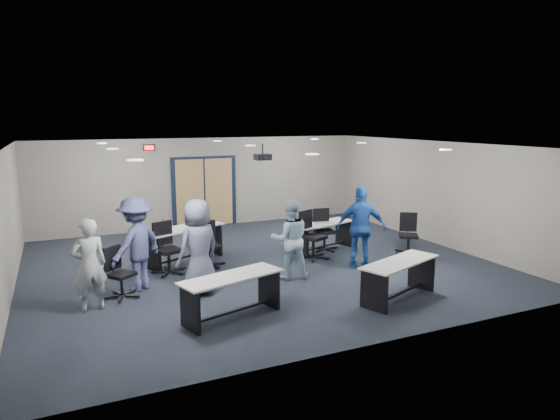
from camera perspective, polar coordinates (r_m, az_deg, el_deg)
name	(u,v)px	position (r m, az deg, el deg)	size (l,w,h in m)	color
floor	(259,264)	(11.47, -2.36, -6.20)	(10.00, 10.00, 0.00)	black
back_wall	(204,183)	(15.38, -8.70, 3.12)	(10.00, 0.04, 2.70)	gray
front_wall	(377,256)	(7.28, 11.00, -5.20)	(10.00, 0.04, 2.70)	gray
left_wall	(6,226)	(10.42, -28.86, -1.58)	(0.04, 9.00, 2.70)	gray
right_wall	(435,192)	(13.80, 17.24, 1.93)	(0.04, 9.00, 2.70)	gray
ceiling	(259,145)	(11.00, -2.47, 7.40)	(10.00, 9.00, 0.04)	white
double_door	(204,192)	(15.38, -8.63, 1.99)	(2.00, 0.07, 2.20)	black
exit_sign	(149,148)	(14.87, -14.74, 6.91)	(0.32, 0.07, 0.18)	black
ceiling_projector	(263,157)	(11.59, -1.99, 6.09)	(0.35, 0.32, 0.37)	black
ceiling_can_lights	(254,146)	(11.23, -2.94, 7.30)	(6.24, 5.74, 0.02)	white
table_front_left	(232,289)	(8.41, -5.54, -8.99)	(1.89, 1.08, 0.73)	beige
table_front_right	(399,273)	(9.45, 13.48, -7.03)	(1.88, 1.18, 0.72)	beige
table_back_left	(184,238)	(11.73, -10.93, -3.17)	(2.08, 1.43, 1.10)	beige
table_back_right	(323,231)	(12.59, 4.93, -2.46)	(1.82, 1.04, 0.70)	beige
chair_back_a	(169,248)	(10.92, -12.62, -4.30)	(0.70, 0.70, 1.11)	black
chair_back_b	(209,245)	(11.27, -8.08, -3.93)	(0.63, 0.63, 1.01)	black
chair_back_c	(313,235)	(11.78, 3.84, -2.89)	(0.72, 0.72, 1.14)	black
chair_back_d	(325,230)	(12.57, 5.12, -2.29)	(0.65, 0.65, 1.04)	black
chair_loose_left	(121,273)	(9.73, -17.72, -6.83)	(0.60, 0.60, 0.96)	black
chair_loose_right	(409,234)	(12.57, 14.49, -2.68)	(0.63, 0.63, 1.00)	black
person_gray	(89,265)	(9.20, -20.97, -5.88)	(0.59, 0.39, 1.62)	#9FAAAE
person_plaid	(199,247)	(9.46, -9.28, -4.21)	(0.89, 0.58, 1.83)	slate
person_lightblue	(290,239)	(10.29, 1.16, -3.35)	(0.81, 0.63, 1.66)	#A1BFD5
person_navy	(361,228)	(11.12, 9.25, -2.00)	(1.07, 0.45, 1.83)	#1C479A
person_back	(136,244)	(9.97, -16.10, -3.73)	(1.18, 0.68, 1.83)	#434978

